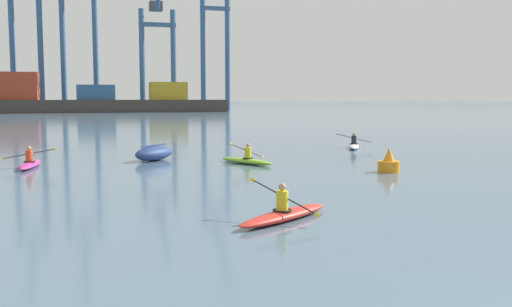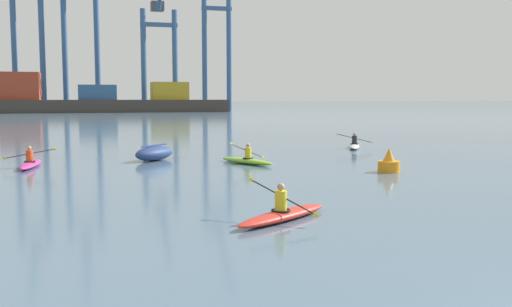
{
  "view_description": "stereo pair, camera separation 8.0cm",
  "coord_description": "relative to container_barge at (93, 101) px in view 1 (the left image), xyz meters",
  "views": [
    {
      "loc": [
        -6.76,
        -4.51,
        3.07
      ],
      "look_at": [
        0.11,
        19.26,
        0.6
      ],
      "focal_mm": 39.63,
      "sensor_mm": 36.0,
      "label": 1
    },
    {
      "loc": [
        -6.69,
        -4.54,
        3.07
      ],
      "look_at": [
        0.11,
        19.26,
        0.6
      ],
      "focal_mm": 39.63,
      "sensor_mm": 36.0,
      "label": 2
    }
  ],
  "objects": [
    {
      "name": "kayak_lime",
      "position": [
        6.72,
        -94.46,
        -2.17
      ],
      "size": [
        2.07,
        3.3,
        1.06
      ],
      "color": "#7ABC2D",
      "rests_on": "ground"
    },
    {
      "name": "kayak_white",
      "position": [
        15.06,
        -88.47,
        -2.17
      ],
      "size": [
        2.05,
        3.32,
        0.95
      ],
      "color": "silver",
      "rests_on": "ground"
    },
    {
      "name": "kayak_red",
      "position": [
        4.47,
        -106.34,
        -2.17
      ],
      "size": [
        3.15,
        2.41,
        1.01
      ],
      "color": "red",
      "rests_on": "ground"
    },
    {
      "name": "channel_buoy",
      "position": [
        11.61,
        -98.82,
        -1.98
      ],
      "size": [
        0.9,
        0.9,
        1.0
      ],
      "color": "orange",
      "rests_on": "ground"
    },
    {
      "name": "capsized_dinghy",
      "position": [
        2.75,
        -91.86,
        -1.99
      ],
      "size": [
        2.57,
        2.66,
        0.76
      ],
      "color": "navy",
      "rests_on": "ground"
    },
    {
      "name": "gantry_crane_west",
      "position": [
        -13.3,
        11.02,
        17.36
      ],
      "size": [
        6.8,
        19.9,
        38.89
      ],
      "color": "#335684",
      "rests_on": "ground"
    },
    {
      "name": "gantry_crane_east_mid",
      "position": [
        14.07,
        6.97,
        13.14
      ],
      "size": [
        8.06,
        16.99,
        31.05
      ],
      "color": "#335684",
      "rests_on": "ground"
    },
    {
      "name": "container_barge",
      "position": [
        0.0,
        0.0,
        0.0
      ],
      "size": [
        52.97,
        8.68,
        7.9
      ],
      "color": "#38332D",
      "rests_on": "ground"
    },
    {
      "name": "kayak_magenta",
      "position": [
        -2.78,
        -93.13,
        -2.17
      ],
      "size": [
        2.26,
        3.44,
        0.95
      ],
      "color": "#C13384",
      "rests_on": "ground"
    },
    {
      "name": "gantry_crane_east",
      "position": [
        27.94,
        11.02,
        16.79
      ],
      "size": [
        7.05,
        19.66,
        40.77
      ],
      "color": "#335684",
      "rests_on": "ground"
    },
    {
      "name": "gantry_crane_west_mid",
      "position": [
        -2.5,
        11.03,
        17.28
      ],
      "size": [
        8.01,
        19.89,
        39.58
      ],
      "color": "#335684",
      "rests_on": "ground"
    }
  ]
}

